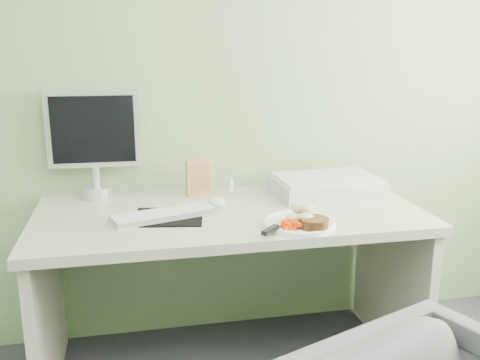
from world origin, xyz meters
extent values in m
plane|color=#8CA171|center=(0.00, 2.00, 1.35)|extent=(3.50, 0.00, 3.50)
cube|color=#AFA792|center=(0.00, 1.62, 0.71)|extent=(1.60, 0.75, 0.04)
cube|color=#B7B09C|center=(-0.76, 1.62, 0.34)|extent=(0.04, 0.70, 0.69)
cube|color=#B7B09C|center=(0.76, 1.62, 0.34)|extent=(0.04, 0.70, 0.69)
cylinder|color=white|center=(0.23, 1.39, 0.74)|extent=(0.28, 0.28, 0.01)
cylinder|color=black|center=(0.26, 1.32, 0.76)|extent=(0.13, 0.13, 0.04)
ellipsoid|color=tan|center=(0.25, 1.39, 0.78)|extent=(0.14, 0.12, 0.07)
cube|color=#FF3F05|center=(0.18, 1.33, 0.76)|extent=(0.08, 0.07, 0.04)
cube|color=silver|center=(0.17, 1.38, 0.75)|extent=(0.11, 0.12, 0.01)
cube|color=black|center=(0.09, 1.29, 0.76)|extent=(0.08, 0.08, 0.02)
cube|color=black|center=(-0.26, 1.58, 0.73)|extent=(0.31, 0.28, 0.00)
cube|color=white|center=(-0.27, 1.58, 0.75)|extent=(0.43, 0.24, 0.02)
ellipsoid|color=white|center=(-0.04, 1.70, 0.75)|extent=(0.09, 0.13, 0.04)
cube|color=olive|center=(-0.09, 1.88, 0.81)|extent=(0.13, 0.05, 0.17)
cylinder|color=white|center=(0.05, 1.89, 0.76)|extent=(0.03, 0.03, 0.06)
cone|color=#98D3F3|center=(0.05, 1.89, 0.80)|extent=(0.02, 0.02, 0.02)
cube|color=#B5B7BC|center=(0.48, 1.78, 0.77)|extent=(0.49, 0.34, 0.07)
cylinder|color=silver|center=(-0.55, 1.92, 0.76)|extent=(0.12, 0.12, 0.05)
cylinder|color=silver|center=(-0.55, 1.92, 0.83)|extent=(0.03, 0.03, 0.09)
cube|color=silver|center=(-0.55, 1.94, 1.04)|extent=(0.40, 0.05, 0.34)
cube|color=black|center=(-0.55, 1.92, 1.04)|extent=(0.36, 0.02, 0.29)
camera|label=1|loc=(-0.38, -0.47, 1.41)|focal=40.00mm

